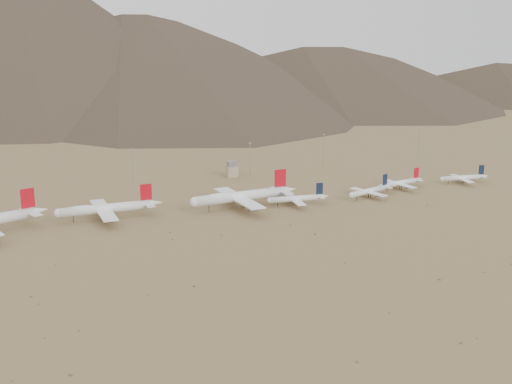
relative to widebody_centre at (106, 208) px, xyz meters
name	(u,v)px	position (x,y,z in m)	size (l,w,h in m)	color
ground	(253,223)	(79.57, -40.74, -6.78)	(3000.00, 3000.00, 0.00)	#97794E
widebody_centre	(106,208)	(0.00, 0.00, 0.00)	(66.17, 50.52, 19.66)	white
widebody_east	(241,196)	(85.12, -6.23, 0.95)	(75.44, 58.23, 22.41)	white
narrowbody_a	(297,198)	(121.36, -14.05, -2.23)	(42.35, 30.66, 14.00)	white
narrowbody_b	(370,191)	(176.07, -13.39, -2.30)	(40.37, 30.04, 13.80)	white
narrowbody_c	(401,183)	(208.51, -1.25, -2.37)	(40.68, 29.81, 13.58)	white
narrowbody_d	(464,178)	(260.57, -3.69, -2.59)	(38.98, 28.32, 12.91)	white
control_tower	(232,170)	(109.57, 79.26, -1.46)	(8.00, 8.00, 12.00)	tan
mast_west	(133,164)	(35.11, 85.26, 7.43)	(2.00, 0.60, 25.70)	gray
mast_centre	(250,157)	(123.84, 77.35, 7.43)	(2.00, 0.60, 25.70)	gray
mast_east	(324,148)	(194.15, 91.89, 7.43)	(2.00, 0.60, 25.70)	gray
mast_far_east	(419,144)	(275.93, 77.02, 7.43)	(2.00, 0.60, 25.70)	gray
desert_scrub	(327,280)	(77.96, -140.52, -6.44)	(406.36, 179.91, 0.90)	olive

